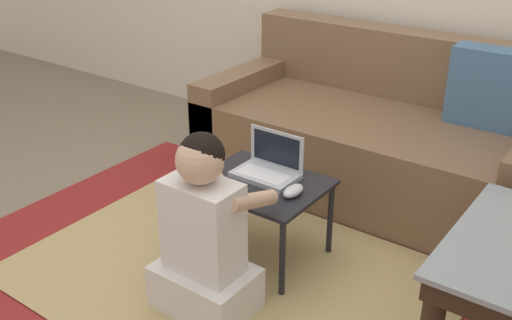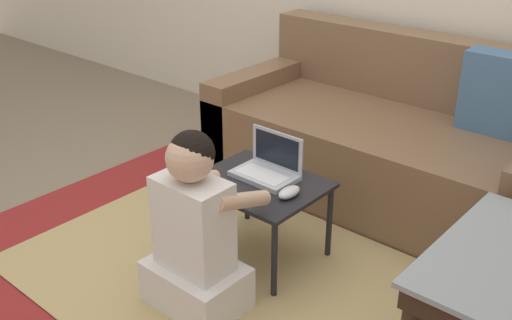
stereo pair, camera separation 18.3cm
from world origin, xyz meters
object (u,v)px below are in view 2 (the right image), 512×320
(laptop, at_px, (267,169))
(person_seated, at_px, (195,235))
(computer_mouse, at_px, (289,192))
(laptop_desk, at_px, (259,191))
(couch, at_px, (390,142))

(laptop, xyz_separation_m, person_seated, (0.05, -0.46, -0.07))
(computer_mouse, xyz_separation_m, person_seated, (-0.12, -0.38, -0.06))
(computer_mouse, bearing_deg, laptop_desk, 173.57)
(laptop, relative_size, computer_mouse, 2.33)
(couch, height_order, laptop_desk, couch)
(laptop_desk, bearing_deg, couch, 82.80)
(couch, xyz_separation_m, person_seated, (-0.07, -1.26, 0.04))
(laptop_desk, distance_m, person_seated, 0.40)
(laptop_desk, height_order, computer_mouse, computer_mouse)
(laptop_desk, relative_size, computer_mouse, 4.54)
(couch, relative_size, computer_mouse, 15.47)
(laptop, distance_m, computer_mouse, 0.19)
(couch, relative_size, person_seated, 2.44)
(laptop, bearing_deg, couch, 81.77)
(couch, distance_m, laptop_desk, 0.87)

